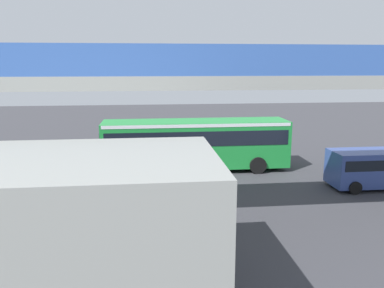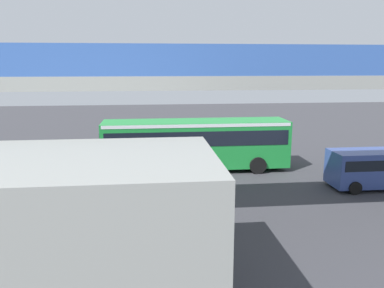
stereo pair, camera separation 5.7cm
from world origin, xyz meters
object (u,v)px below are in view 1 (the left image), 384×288
at_px(parked_van, 375,166).
at_px(traffic_sign, 258,131).
at_px(bicycle_orange, 376,166).
at_px(city_bus, 196,141).

height_order(parked_van, traffic_sign, traffic_sign).
height_order(bicycle_orange, traffic_sign, traffic_sign).
xyz_separation_m(city_bus, bicycle_orange, (-11.07, 1.84, -1.51)).
distance_m(bicycle_orange, traffic_sign, 8.06).
height_order(city_bus, bicycle_orange, city_bus).
bearing_deg(parked_van, traffic_sign, -61.21).
xyz_separation_m(parked_van, bicycle_orange, (-1.87, -2.75, -0.81)).
bearing_deg(traffic_sign, parked_van, 118.79).
bearing_deg(bicycle_orange, parked_van, 55.74).
relative_size(parked_van, traffic_sign, 1.71).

